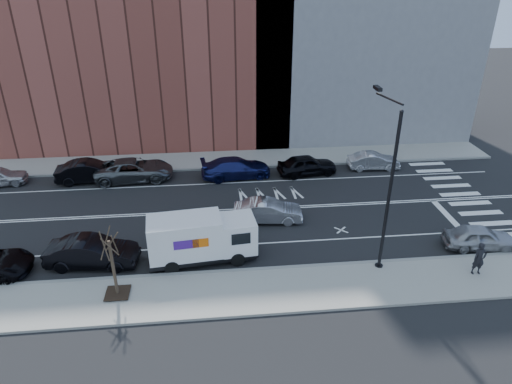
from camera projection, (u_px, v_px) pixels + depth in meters
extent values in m
plane|color=black|center=(243.00, 210.00, 31.26)|extent=(120.00, 120.00, 0.00)
cube|color=gray|center=(256.00, 291.00, 23.42)|extent=(44.00, 3.60, 0.15)
cube|color=gray|center=(235.00, 159.00, 39.03)|extent=(44.00, 3.60, 0.15)
cube|color=gray|center=(253.00, 270.00, 25.01)|extent=(44.00, 0.25, 0.17)
cube|color=gray|center=(236.00, 167.00, 37.43)|extent=(44.00, 0.25, 0.17)
cube|color=brown|center=(135.00, 16.00, 39.40)|extent=(26.00, 10.00, 22.00)
cylinder|color=black|center=(389.00, 196.00, 23.29)|extent=(0.18, 0.18, 9.00)
cylinder|color=black|center=(379.00, 266.00, 25.28)|extent=(0.44, 0.44, 0.20)
sphere|color=black|center=(402.00, 112.00, 21.28)|extent=(0.20, 0.20, 0.20)
cylinder|color=black|center=(389.00, 99.00, 22.72)|extent=(0.11, 3.49, 0.48)
cube|color=black|center=(378.00, 88.00, 24.18)|extent=(0.25, 0.80, 0.18)
cube|color=#FFF2CC|center=(377.00, 90.00, 24.23)|extent=(0.18, 0.55, 0.03)
cube|color=black|center=(118.00, 293.00, 23.07)|extent=(1.20, 1.20, 0.04)
cylinder|color=#382B1E|center=(113.00, 268.00, 22.38)|extent=(0.16, 0.16, 3.20)
cylinder|color=#382B1E|center=(115.00, 244.00, 21.77)|extent=(0.06, 0.80, 1.44)
cylinder|color=#382B1E|center=(112.00, 242.00, 21.96)|extent=(0.81, 0.31, 1.19)
cylinder|color=#382B1E|center=(105.00, 243.00, 21.86)|extent=(0.58, 0.76, 1.50)
cylinder|color=#382B1E|center=(104.00, 246.00, 21.60)|extent=(0.47, 0.61, 1.37)
cylinder|color=#382B1E|center=(110.00, 247.00, 21.54)|extent=(0.72, 0.29, 1.13)
cube|color=black|center=(202.00, 253.00, 25.85)|extent=(6.09, 2.61, 0.29)
cube|color=white|center=(238.00, 233.00, 25.75)|extent=(2.11, 2.24, 1.91)
cube|color=black|center=(255.00, 227.00, 25.80)|extent=(0.24, 1.76, 0.91)
cube|color=black|center=(241.00, 239.00, 24.72)|extent=(1.05, 0.15, 0.67)
cube|color=black|center=(235.00, 220.00, 26.53)|extent=(1.05, 0.15, 0.67)
cube|color=black|center=(254.00, 246.00, 26.36)|extent=(0.34, 1.91, 0.33)
cube|color=white|center=(185.00, 236.00, 25.13)|extent=(4.20, 2.50, 2.19)
cube|color=#47198C|center=(186.00, 245.00, 24.13)|extent=(1.33, 0.16, 0.52)
cube|color=orange|center=(201.00, 243.00, 24.27)|extent=(0.86, 0.11, 0.52)
cube|color=#47198C|center=(184.00, 224.00, 26.00)|extent=(1.33, 0.16, 0.52)
cube|color=orange|center=(197.00, 223.00, 26.14)|extent=(0.86, 0.11, 0.52)
cylinder|color=black|center=(238.00, 259.00, 25.37)|extent=(0.82, 0.35, 0.80)
cylinder|color=black|center=(232.00, 241.00, 27.04)|extent=(0.82, 0.35, 0.80)
cylinder|color=black|center=(172.00, 267.00, 24.71)|extent=(0.82, 0.35, 0.80)
cylinder|color=black|center=(171.00, 248.00, 26.38)|extent=(0.82, 0.35, 0.80)
imported|color=black|center=(90.00, 171.00, 34.96)|extent=(5.16, 2.18, 1.66)
imported|color=#54585C|center=(134.00, 170.00, 35.22)|extent=(6.08, 3.08, 1.65)
imported|color=navy|center=(236.00, 168.00, 35.64)|extent=(5.63, 2.78, 1.57)
imported|color=black|center=(307.00, 165.00, 36.12)|extent=(4.88, 2.49, 1.59)
imported|color=#B8B9BD|center=(373.00, 161.00, 37.14)|extent=(4.19, 1.63, 1.36)
imported|color=#B7B7BC|center=(268.00, 211.00, 29.60)|extent=(4.56, 1.94, 1.46)
imported|color=black|center=(92.00, 252.00, 25.23)|extent=(5.15, 2.19, 1.65)
imported|color=#A8A8AC|center=(479.00, 237.00, 26.83)|extent=(4.28, 2.07, 1.41)
imported|color=black|center=(479.00, 259.00, 24.24)|extent=(0.69, 0.45, 1.88)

